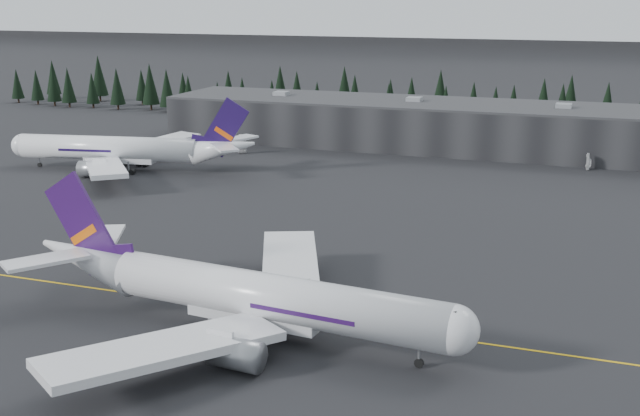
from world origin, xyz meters
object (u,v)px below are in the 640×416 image
(gse_vehicle_a, at_px, (243,151))
(gse_vehicle_b, at_px, (588,167))
(terminal, at_px, (449,125))
(jet_main, at_px, (237,293))
(jet_parked, at_px, (130,149))

(gse_vehicle_a, distance_m, gse_vehicle_b, 88.68)
(terminal, bearing_deg, jet_main, -90.28)
(jet_parked, bearing_deg, jet_main, 119.60)
(jet_main, distance_m, gse_vehicle_a, 118.25)
(jet_main, bearing_deg, terminal, 95.11)
(jet_parked, relative_size, gse_vehicle_b, 14.43)
(terminal, height_order, jet_main, jet_main)
(terminal, distance_m, jet_main, 133.75)
(jet_main, xyz_separation_m, gse_vehicle_b, (38.38, 116.43, -4.47))
(jet_main, distance_m, jet_parked, 102.70)
(jet_parked, bearing_deg, gse_vehicle_a, -130.35)
(jet_main, relative_size, jet_parked, 1.02)
(jet_main, distance_m, gse_vehicle_b, 122.68)
(terminal, relative_size, gse_vehicle_b, 37.55)
(terminal, distance_m, gse_vehicle_b, 41.88)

